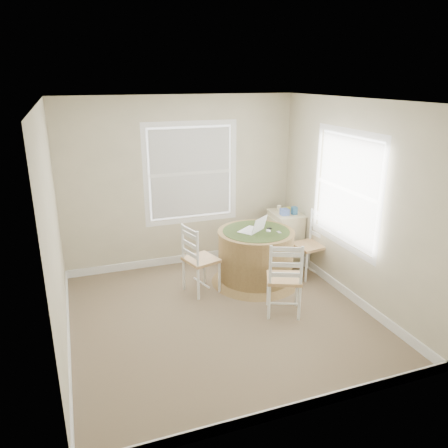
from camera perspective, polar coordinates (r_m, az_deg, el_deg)
name	(u,v)px	position (r m, az deg, el deg)	size (l,w,h in m)	color
room	(229,212)	(5.23, 0.62, 1.59)	(3.64, 3.64, 2.64)	#7A694D
round_table	(256,254)	(6.28, 4.14, -3.97)	(1.27, 1.27, 0.78)	olive
chair_left	(201,259)	(5.98, -3.00, -4.63)	(0.42, 0.40, 0.95)	white
chair_near	(284,278)	(5.48, 7.86, -7.01)	(0.42, 0.40, 0.95)	white
chair_right	(309,245)	(6.57, 11.00, -2.75)	(0.42, 0.40, 0.95)	white
laptop	(253,229)	(6.13, 3.77, -0.67)	(0.45, 0.44, 0.24)	white
mouse	(268,231)	(6.15, 5.82, -0.88)	(0.06, 0.10, 0.03)	white
phone	(279,232)	(6.13, 7.19, -1.11)	(0.04, 0.09, 0.02)	#B7BABF
keys	(269,229)	(6.25, 5.93, -0.62)	(0.06, 0.05, 0.03)	black
corner_chest	(285,236)	(7.11, 7.98, -1.57)	(0.46, 0.61, 0.79)	beige
tissue_box	(284,212)	(6.85, 7.91, 1.56)	(0.12, 0.12, 0.10)	#5673C4
box_yellow	(286,209)	(7.06, 8.17, 1.89)	(0.15, 0.10, 0.06)	gold
box_blue	(294,211)	(6.91, 9.19, 1.74)	(0.08, 0.08, 0.12)	teal
cup_cream	(279,208)	(7.05, 7.18, 2.05)	(0.07, 0.07, 0.09)	beige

